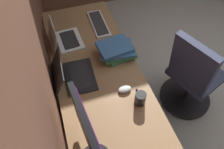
{
  "coord_description": "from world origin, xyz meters",
  "views": [
    {
      "loc": [
        -0.94,
        1.86,
        2.04
      ],
      "look_at": [
        -0.13,
        1.59,
        0.95
      ],
      "focal_mm": 32.74,
      "sensor_mm": 36.0,
      "label": 1
    }
  ],
  "objects_px": {
    "drawer_pedestal": "(105,119)",
    "office_chair": "(191,78)",
    "mouse_spare": "(125,89)",
    "book_stack_near": "(117,50)",
    "monitor_primary": "(93,145)",
    "laptop_center": "(71,75)",
    "coffee_mug": "(140,98)",
    "keyboard_main": "(99,23)",
    "laptop_leftmost": "(63,38)"
  },
  "relations": [
    {
      "from": "drawer_pedestal",
      "to": "office_chair",
      "type": "bearing_deg",
      "value": -83.78
    },
    {
      "from": "drawer_pedestal",
      "to": "mouse_spare",
      "type": "bearing_deg",
      "value": -89.25
    },
    {
      "from": "book_stack_near",
      "to": "office_chair",
      "type": "distance_m",
      "value": 0.81
    },
    {
      "from": "office_chair",
      "to": "book_stack_near",
      "type": "bearing_deg",
      "value": 68.56
    },
    {
      "from": "monitor_primary",
      "to": "laptop_center",
      "type": "xyz_separation_m",
      "value": [
        0.67,
        0.02,
        -0.22
      ]
    },
    {
      "from": "drawer_pedestal",
      "to": "office_chair",
      "type": "distance_m",
      "value": 0.93
    },
    {
      "from": "drawer_pedestal",
      "to": "office_chair",
      "type": "xyz_separation_m",
      "value": [
        0.1,
        -0.92,
        0.11
      ]
    },
    {
      "from": "laptop_center",
      "to": "mouse_spare",
      "type": "distance_m",
      "value": 0.44
    },
    {
      "from": "book_stack_near",
      "to": "drawer_pedestal",
      "type": "bearing_deg",
      "value": 147.64
    },
    {
      "from": "mouse_spare",
      "to": "coffee_mug",
      "type": "xyz_separation_m",
      "value": [
        -0.13,
        -0.07,
        0.04
      ]
    },
    {
      "from": "drawer_pedestal",
      "to": "laptop_center",
      "type": "xyz_separation_m",
      "value": [
        0.24,
        0.19,
        0.43
      ]
    },
    {
      "from": "laptop_center",
      "to": "book_stack_near",
      "type": "bearing_deg",
      "value": -73.51
    },
    {
      "from": "laptop_center",
      "to": "keyboard_main",
      "type": "distance_m",
      "value": 0.71
    },
    {
      "from": "monitor_primary",
      "to": "office_chair",
      "type": "distance_m",
      "value": 1.32
    },
    {
      "from": "office_chair",
      "to": "drawer_pedestal",
      "type": "bearing_deg",
      "value": 96.22
    },
    {
      "from": "monitor_primary",
      "to": "book_stack_near",
      "type": "xyz_separation_m",
      "value": [
        0.79,
        -0.41,
        -0.2
      ]
    },
    {
      "from": "laptop_leftmost",
      "to": "mouse_spare",
      "type": "relative_size",
      "value": 3.1
    },
    {
      "from": "monitor_primary",
      "to": "laptop_center",
      "type": "bearing_deg",
      "value": 1.39
    },
    {
      "from": "keyboard_main",
      "to": "laptop_center",
      "type": "bearing_deg",
      "value": 146.38
    },
    {
      "from": "office_chair",
      "to": "mouse_spare",
      "type": "bearing_deg",
      "value": 97.49
    },
    {
      "from": "keyboard_main",
      "to": "coffee_mug",
      "type": "height_order",
      "value": "coffee_mug"
    },
    {
      "from": "laptop_leftmost",
      "to": "coffee_mug",
      "type": "relative_size",
      "value": 2.68
    },
    {
      "from": "keyboard_main",
      "to": "book_stack_near",
      "type": "distance_m",
      "value": 0.47
    },
    {
      "from": "laptop_leftmost",
      "to": "book_stack_near",
      "type": "relative_size",
      "value": 1.02
    },
    {
      "from": "laptop_leftmost",
      "to": "laptop_center",
      "type": "distance_m",
      "value": 0.44
    },
    {
      "from": "mouse_spare",
      "to": "book_stack_near",
      "type": "distance_m",
      "value": 0.37
    },
    {
      "from": "drawer_pedestal",
      "to": "coffee_mug",
      "type": "height_order",
      "value": "coffee_mug"
    },
    {
      "from": "laptop_leftmost",
      "to": "office_chair",
      "type": "relative_size",
      "value": 0.33
    },
    {
      "from": "drawer_pedestal",
      "to": "laptop_leftmost",
      "type": "bearing_deg",
      "value": 14.36
    },
    {
      "from": "coffee_mug",
      "to": "office_chair",
      "type": "distance_m",
      "value": 0.79
    },
    {
      "from": "drawer_pedestal",
      "to": "laptop_center",
      "type": "bearing_deg",
      "value": 37.55
    },
    {
      "from": "laptop_leftmost",
      "to": "laptop_center",
      "type": "xyz_separation_m",
      "value": [
        -0.44,
        0.01,
        -0.0
      ]
    },
    {
      "from": "book_stack_near",
      "to": "coffee_mug",
      "type": "distance_m",
      "value": 0.5
    },
    {
      "from": "monitor_primary",
      "to": "coffee_mug",
      "type": "height_order",
      "value": "monitor_primary"
    },
    {
      "from": "drawer_pedestal",
      "to": "mouse_spare",
      "type": "distance_m",
      "value": 0.44
    },
    {
      "from": "mouse_spare",
      "to": "coffee_mug",
      "type": "relative_size",
      "value": 0.87
    },
    {
      "from": "laptop_center",
      "to": "laptop_leftmost",
      "type": "bearing_deg",
      "value": -1.7
    },
    {
      "from": "monitor_primary",
      "to": "drawer_pedestal",
      "type": "bearing_deg",
      "value": -22.12
    },
    {
      "from": "laptop_leftmost",
      "to": "mouse_spare",
      "type": "height_order",
      "value": "laptop_leftmost"
    },
    {
      "from": "drawer_pedestal",
      "to": "laptop_leftmost",
      "type": "xyz_separation_m",
      "value": [
        0.68,
        0.17,
        0.43
      ]
    },
    {
      "from": "keyboard_main",
      "to": "mouse_spare",
      "type": "bearing_deg",
      "value": 177.92
    },
    {
      "from": "coffee_mug",
      "to": "book_stack_near",
      "type": "bearing_deg",
      "value": 0.85
    },
    {
      "from": "monitor_primary",
      "to": "coffee_mug",
      "type": "xyz_separation_m",
      "value": [
        0.3,
        -0.41,
        -0.21
      ]
    },
    {
      "from": "office_chair",
      "to": "keyboard_main",
      "type": "bearing_deg",
      "value": 44.26
    },
    {
      "from": "laptop_leftmost",
      "to": "office_chair",
      "type": "bearing_deg",
      "value": -118.04
    },
    {
      "from": "laptop_center",
      "to": "mouse_spare",
      "type": "relative_size",
      "value": 3.39
    },
    {
      "from": "monitor_primary",
      "to": "book_stack_near",
      "type": "height_order",
      "value": "monitor_primary"
    },
    {
      "from": "laptop_center",
      "to": "mouse_spare",
      "type": "bearing_deg",
      "value": -123.79
    },
    {
      "from": "keyboard_main",
      "to": "coffee_mug",
      "type": "bearing_deg",
      "value": -177.78
    },
    {
      "from": "mouse_spare",
      "to": "book_stack_near",
      "type": "bearing_deg",
      "value": -9.3
    }
  ]
}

